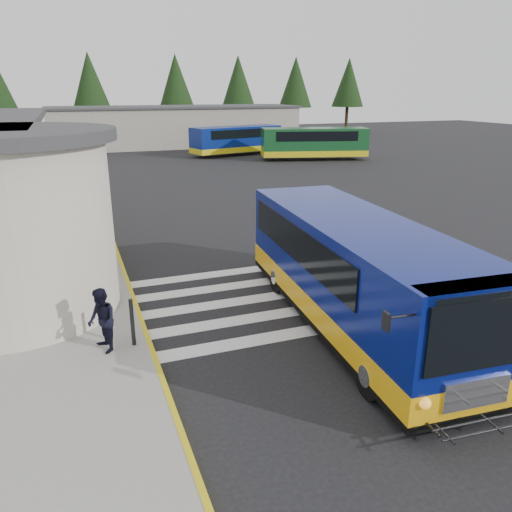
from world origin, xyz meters
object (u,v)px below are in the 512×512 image
object	(u,v)px
transit_bus	(355,277)
pedestrian_b	(102,321)
far_bus_a	(236,139)
far_bus_b	(314,142)
bollard	(132,322)
pedestrian_a	(25,296)

from	to	relation	value
transit_bus	pedestrian_b	bearing A→B (deg)	178.80
far_bus_a	far_bus_b	world-z (taller)	far_bus_b
pedestrian_b	far_bus_b	distance (m)	35.20
far_bus_a	bollard	bearing A→B (deg)	143.43
bollard	far_bus_b	xyz separation A→B (m)	(19.33, 28.91, 0.79)
far_bus_a	far_bus_b	size ratio (longest dim) A/B	0.96
transit_bus	far_bus_a	xyz separation A→B (m)	(8.51, 35.19, 0.12)
pedestrian_a	bollard	distance (m)	2.90
pedestrian_b	far_bus_a	xyz separation A→B (m)	(14.71, 34.60, 0.56)
pedestrian_b	bollard	size ratio (longest dim) A/B	1.30
pedestrian_a	pedestrian_b	bearing A→B (deg)	-151.96
pedestrian_a	far_bus_b	xyz separation A→B (m)	(21.67, 27.23, 0.46)
bollard	far_bus_a	xyz separation A→B (m)	(14.04, 34.55, 0.74)
far_bus_b	transit_bus	bearing A→B (deg)	169.96
bollard	far_bus_b	distance (m)	34.78
bollard	pedestrian_b	bearing A→B (deg)	-175.60
pedestrian_b	far_bus_a	distance (m)	37.60
pedestrian_b	far_bus_b	size ratio (longest dim) A/B	0.16
transit_bus	pedestrian_b	distance (m)	6.25
pedestrian_a	pedestrian_b	world-z (taller)	pedestrian_a
far_bus_a	far_bus_b	bearing A→B (deg)	-151.30
pedestrian_a	far_bus_b	distance (m)	34.80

